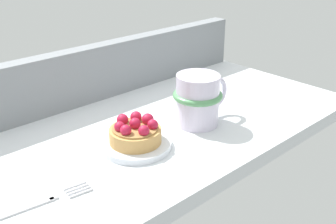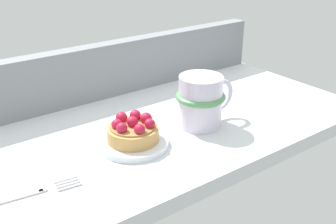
# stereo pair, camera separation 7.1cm
# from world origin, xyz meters

# --- Properties ---
(ground_plane) EXTENTS (0.87, 0.40, 0.03)m
(ground_plane) POSITION_xyz_m (0.00, 0.00, -0.01)
(ground_plane) COLOR silver
(window_rail_back) EXTENTS (0.86, 0.03, 0.11)m
(window_rail_back) POSITION_xyz_m (0.00, 0.18, 0.06)
(window_rail_back) COLOR gray
(window_rail_back) RESTS_ON ground_plane
(dessert_plate) EXTENTS (0.12, 0.12, 0.01)m
(dessert_plate) POSITION_xyz_m (-0.04, -0.04, 0.01)
(dessert_plate) COLOR silver
(dessert_plate) RESTS_ON ground_plane
(raspberry_tart) EXTENTS (0.09, 0.09, 0.04)m
(raspberry_tart) POSITION_xyz_m (-0.04, -0.04, 0.03)
(raspberry_tart) COLOR tan
(raspberry_tart) RESTS_ON dessert_plate
(coffee_mug) EXTENTS (0.13, 0.09, 0.10)m
(coffee_mug) POSITION_xyz_m (0.10, -0.05, 0.05)
(coffee_mug) COLOR silver
(coffee_mug) RESTS_ON ground_plane
(dessert_fork) EXTENTS (0.16, 0.04, 0.01)m
(dessert_fork) POSITION_xyz_m (-0.24, -0.08, 0.00)
(dessert_fork) COLOR silver
(dessert_fork) RESTS_ON ground_plane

